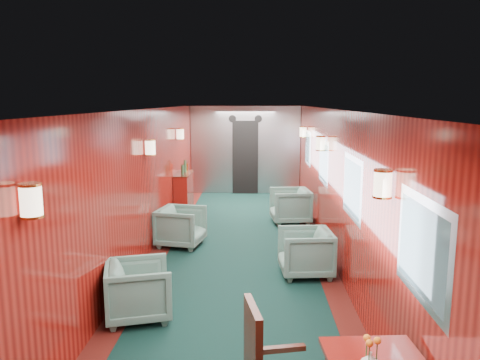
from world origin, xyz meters
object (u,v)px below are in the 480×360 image
at_px(armchair_right_near, 305,252).
at_px(armchair_left_near, 139,290).
at_px(credenza, 184,193).
at_px(armchair_right_far, 290,206).
at_px(armchair_left_far, 181,227).

bearing_deg(armchair_right_near, armchair_left_near, -60.04).
xyz_separation_m(credenza, armchair_right_far, (2.34, -0.76, -0.11)).
relative_size(armchair_left_far, armchair_right_near, 1.01).
bearing_deg(armchair_left_far, armchair_left_near, -170.00).
relative_size(credenza, armchair_left_far, 1.59).
relative_size(armchair_left_near, armchair_right_far, 0.94).
xyz_separation_m(armchair_left_near, armchair_right_near, (2.10, 1.44, 0.00)).
height_order(armchair_left_far, armchair_right_far, armchair_right_far).
bearing_deg(armchair_left_near, armchair_left_far, -16.95).
distance_m(armchair_left_near, armchair_left_far, 2.78).
bearing_deg(armchair_right_near, armchair_right_far, 175.54).
bearing_deg(credenza, armchair_left_near, -87.29).
distance_m(credenza, armchair_right_far, 2.46).
bearing_deg(armchair_left_far, armchair_right_near, -112.00).
distance_m(armchair_left_far, armchair_right_near, 2.44).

